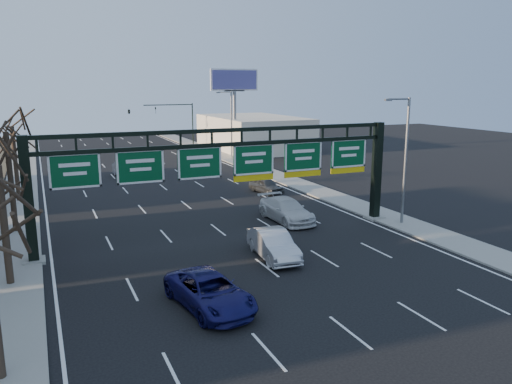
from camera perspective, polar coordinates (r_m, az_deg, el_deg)
name	(u,v)px	position (r m, az deg, el deg)	size (l,w,h in m)	color
ground	(283,280)	(26.07, 3.11, -10.05)	(160.00, 160.00, 0.00)	black
sidewalk_left	(18,214)	(42.66, -25.56, -2.31)	(3.00, 120.00, 0.12)	gray
sidewalk_right	(308,187)	(48.82, 5.92, 0.54)	(3.00, 120.00, 0.12)	gray
lane_markings	(180,200)	(44.03, -8.72, -0.89)	(21.60, 120.00, 0.01)	white
sign_gantry	(230,168)	(31.95, -3.03, 2.75)	(24.60, 1.20, 7.20)	black
building_right_distant	(253,133)	(78.26, -0.36, 6.79)	(12.00, 20.00, 5.00)	beige
tree_mid	(4,116)	(36.58, -26.85, 7.75)	(3.60, 3.60, 9.24)	black
tree_far	(10,114)	(46.58, -26.26, 8.03)	(3.60, 3.60, 8.86)	black
streetlight_near	(404,154)	(36.45, 16.59, 4.15)	(2.15, 0.22, 9.00)	slate
streetlight_far	(231,122)	(65.98, -2.93, 8.02)	(2.15, 0.22, 9.00)	slate
billboard_right	(234,90)	(71.37, -2.49, 11.54)	(7.00, 0.50, 12.00)	slate
traffic_signal_mast	(154,114)	(78.40, -11.61, 8.75)	(10.16, 0.54, 7.00)	black
car_blue_suv	(210,292)	(22.91, -5.31, -11.28)	(2.51, 5.44, 1.51)	#141252
car_silver_sedan	(273,244)	(29.01, 1.99, -6.00)	(1.71, 4.91, 1.62)	silver
car_white_wagon	(286,210)	(36.74, 3.48, -2.06)	(2.32, 5.71, 1.66)	silver
car_grey_far	(266,186)	(46.26, 1.17, 0.75)	(1.62, 4.02, 1.37)	#383B3D
car_silver_distant	(125,170)	(56.09, -14.73, 2.50)	(1.71, 4.89, 1.61)	#B6B7BC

